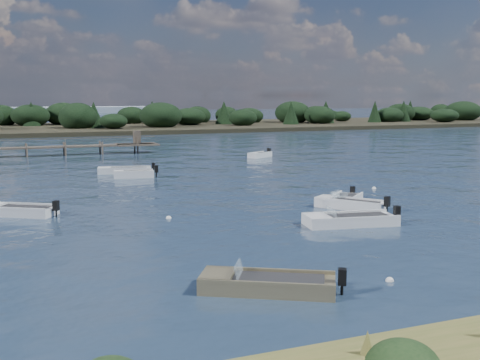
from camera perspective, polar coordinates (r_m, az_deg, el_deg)
name	(u,v)px	position (r m, az deg, el deg)	size (l,w,h in m)	color
ground	(90,146)	(86.56, -14.04, 3.14)	(400.00, 400.00, 0.00)	#18273A
shore_lip	(455,335)	(19.31, 19.70, -13.70)	(160.00, 0.60, 0.30)	black
tender_far_white	(134,175)	(52.41, -10.02, 0.42)	(3.86, 1.88, 1.30)	silver
dinghy_extra_b	(350,206)	(38.07, 10.37, -2.43)	(3.57, 4.33, 1.32)	silver
dinghy_mid_grey	(19,212)	(37.81, -20.25, -2.89)	(4.55, 3.80, 1.20)	silver
dinghy_extra_a	(125,172)	(55.50, -10.89, 0.79)	(5.17, 2.44, 1.16)	silver
dinghy_mid_white_a	(350,222)	(33.37, 10.39, -3.93)	(5.49, 2.73, 1.26)	silver
dinghy_mid_white_b	(343,202)	(39.74, 9.76, -2.03)	(4.12, 3.95, 1.11)	silver
dinghy_near_olive	(267,287)	(21.99, 2.59, -10.08)	(5.06, 3.99, 1.27)	#6F664A
tender_far_grey_b	(260,156)	(68.57, 1.90, 2.30)	(3.45, 2.71, 1.22)	silver
buoy_a	(390,281)	(23.83, 14.00, -9.29)	(0.32, 0.32, 0.32)	silver
buoy_b	(361,211)	(37.40, 11.36, -2.92)	(0.32, 0.32, 0.32)	silver
buoy_d	(374,189)	(46.62, 12.60, -0.81)	(0.32, 0.32, 0.32)	silver
buoy_e	(117,175)	(54.52, -11.60, 0.48)	(0.32, 0.32, 0.32)	silver
buoy_extra_a	(169,218)	(34.78, -6.78, -3.64)	(0.32, 0.32, 0.32)	silver
far_headland	(180,119)	(130.91, -5.70, 5.77)	(190.00, 40.00, 5.80)	black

